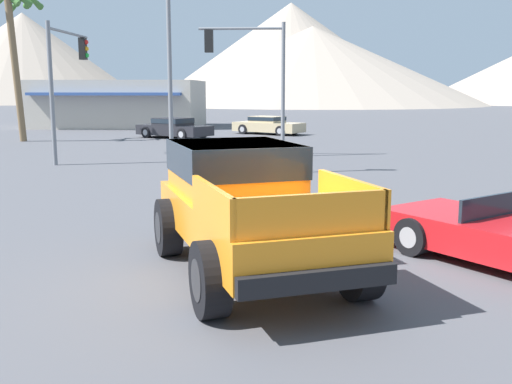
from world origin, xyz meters
TOP-DOWN VIEW (x-y plane):
  - ground_plane at (0.00, 0.00)m, footprint 320.00×320.00m
  - orange_pickup_truck at (-0.11, -0.07)m, footprint 3.63×5.38m
  - parked_car_tan at (-0.87, 28.61)m, footprint 4.72×3.76m
  - parked_car_dark at (-6.21, 25.31)m, footprint 4.75×3.87m
  - traffic_light_main at (-1.13, 15.93)m, footprint 3.55×0.38m
  - traffic_light_crosswalk at (-8.15, 14.15)m, footprint 0.38×4.15m
  - street_lamp_post at (-3.23, 9.81)m, footprint 0.90×0.24m
  - palm_tree_tall at (-13.96, 22.40)m, footprint 2.90×2.79m
  - storefront_building at (-12.30, 35.78)m, footprint 11.90×8.21m
  - distant_mountain_range at (8.81, 116.28)m, footprint 179.68×80.96m

SIDE VIEW (x-z plane):
  - ground_plane at x=0.00m, z-range 0.00..0.00m
  - parked_car_tan at x=-0.87m, z-range 0.02..1.14m
  - parked_car_dark at x=-6.21m, z-range 0.02..1.17m
  - orange_pickup_truck at x=-0.11m, z-range 0.13..2.06m
  - storefront_building at x=-12.30m, z-range 0.00..3.45m
  - traffic_light_crosswalk at x=-8.15m, z-range 1.08..6.28m
  - traffic_light_main at x=-1.13m, z-range 1.09..6.56m
  - street_lamp_post at x=-3.23m, z-range 0.79..9.44m
  - palm_tree_tall at x=-13.96m, z-range 2.03..10.07m
  - distant_mountain_range at x=8.81m, z-range -1.39..18.83m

